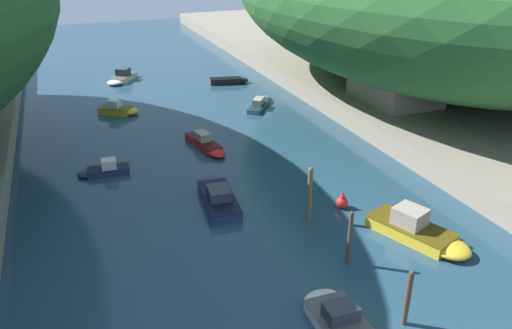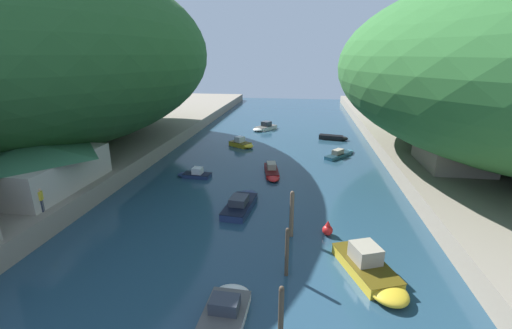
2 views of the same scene
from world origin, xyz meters
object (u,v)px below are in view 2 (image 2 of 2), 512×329
at_px(boathouse_shed, 32,165).
at_px(boat_navy_launch, 371,270).
at_px(boat_near_quay, 194,174).
at_px(boat_far_right_bank, 334,138).
at_px(boat_red_skiff, 272,172).
at_px(boat_moored_right, 227,306).
at_px(right_bank_cottage, 455,138).
at_px(channel_buoy_near, 328,229).
at_px(boat_open_rowboat, 264,127).
at_px(boat_white_cruiser, 340,154).
at_px(person_on_quay, 41,198).
at_px(boat_cabin_cruiser, 242,203).
at_px(boat_yellow_tender, 242,144).

height_order(boathouse_shed, boat_navy_launch, boathouse_shed).
bearing_deg(boat_near_quay, boat_far_right_bank, -35.49).
bearing_deg(boat_red_skiff, boat_moored_right, 79.40).
relative_size(right_bank_cottage, channel_buoy_near, 7.10).
bearing_deg(boat_near_quay, boat_open_rowboat, -5.87).
height_order(boat_white_cruiser, boat_far_right_bank, boat_white_cruiser).
xyz_separation_m(right_bank_cottage, boat_open_rowboat, (-20.50, 20.86, -3.88)).
bearing_deg(boat_moored_right, boathouse_shed, 152.77).
bearing_deg(boat_open_rowboat, boathouse_shed, 97.63).
relative_size(channel_buoy_near, person_on_quay, 0.64).
relative_size(boat_cabin_cruiser, boat_open_rowboat, 1.19).
relative_size(boat_yellow_tender, boat_near_quay, 1.08).
distance_m(boat_navy_launch, boat_moored_right, 8.14).
bearing_deg(right_bank_cottage, boathouse_shed, -163.29).
relative_size(boat_red_skiff, channel_buoy_near, 4.84).
distance_m(boat_navy_launch, boat_white_cruiser, 23.93).
bearing_deg(boat_yellow_tender, boat_red_skiff, 59.36).
bearing_deg(channel_buoy_near, person_on_quay, -173.26).
relative_size(boat_red_skiff, person_on_quay, 3.08).
bearing_deg(boat_yellow_tender, channel_buoy_near, 58.15).
bearing_deg(boat_far_right_bank, boat_navy_launch, 12.11).
height_order(boat_open_rowboat, boat_red_skiff, boat_open_rowboat).
xyz_separation_m(boat_far_right_bank, boat_moored_right, (-7.68, -36.02, 0.06)).
distance_m(boat_navy_launch, boat_open_rowboat, 38.99).
xyz_separation_m(boat_far_right_bank, boat_near_quay, (-15.14, -17.94, -0.01)).
bearing_deg(channel_buoy_near, boat_white_cruiser, 82.30).
distance_m(boat_cabin_cruiser, person_on_quay, 14.11).
bearing_deg(boat_open_rowboat, boat_moored_right, 127.09).
bearing_deg(channel_buoy_near, boat_open_rowboat, 104.01).
height_order(boat_open_rowboat, person_on_quay, person_on_quay).
bearing_deg(boat_yellow_tender, boathouse_shed, 1.28).
relative_size(boat_far_right_bank, boat_yellow_tender, 1.13).
bearing_deg(boat_white_cruiser, person_on_quay, -98.50).
height_order(right_bank_cottage, boat_cabin_cruiser, right_bank_cottage).
relative_size(boat_navy_launch, boat_open_rowboat, 1.20).
relative_size(boathouse_shed, person_on_quay, 6.01).
xyz_separation_m(boathouse_shed, boat_open_rowboat, (14.75, 31.44, -3.07)).
height_order(boat_far_right_bank, channel_buoy_near, channel_buoy_near).
bearing_deg(boat_red_skiff, person_on_quay, 34.06).
xyz_separation_m(boat_cabin_cruiser, boat_open_rowboat, (-1.67, 29.58, 0.01)).
bearing_deg(channel_buoy_near, boathouse_shed, 175.73).
relative_size(boat_far_right_bank, channel_buoy_near, 3.98).
relative_size(right_bank_cottage, boat_moored_right, 2.14).
height_order(boat_navy_launch, boat_open_rowboat, boat_navy_launch).
relative_size(boathouse_shed, channel_buoy_near, 9.45).
distance_m(boat_moored_right, channel_buoy_near, 9.67).
xyz_separation_m(boat_white_cruiser, boat_open_rowboat, (-10.91, 13.66, 0.11)).
bearing_deg(boat_white_cruiser, boat_moored_right, -69.02).
relative_size(boathouse_shed, boat_navy_launch, 1.71).
bearing_deg(boat_red_skiff, boat_near_quay, 2.43).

